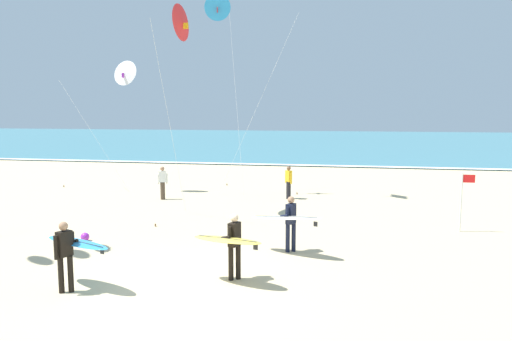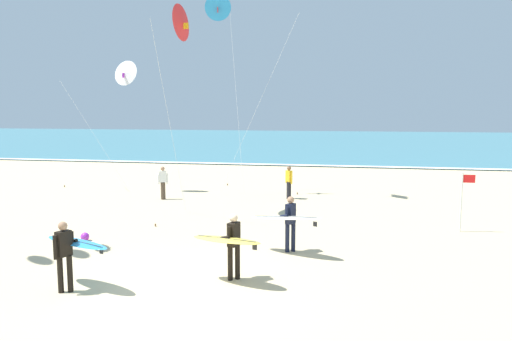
{
  "view_description": "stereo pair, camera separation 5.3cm",
  "coord_description": "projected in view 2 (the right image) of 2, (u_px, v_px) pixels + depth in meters",
  "views": [
    {
      "loc": [
        3.77,
        -10.93,
        4.3
      ],
      "look_at": [
        0.38,
        6.87,
        2.02
      ],
      "focal_mm": 34.22,
      "sensor_mm": 36.0,
      "label": 1
    },
    {
      "loc": [
        3.82,
        -10.92,
        4.3
      ],
      "look_at": [
        0.38,
        6.87,
        2.02
      ],
      "focal_mm": 34.22,
      "sensor_mm": 36.0,
      "label": 2
    }
  ],
  "objects": [
    {
      "name": "ground_plane",
      "position": [
        187.0,
        287.0,
        11.89
      ],
      "size": [
        160.0,
        160.0,
        0.0
      ],
      "primitive_type": "plane",
      "color": "#D1BA8E"
    },
    {
      "name": "ocean_water",
      "position": [
        322.0,
        141.0,
        66.13
      ],
      "size": [
        160.0,
        60.0,
        0.08
      ],
      "primitive_type": "cube",
      "color": "teal",
      "rests_on": "ground"
    },
    {
      "name": "shoreline_foam",
      "position": [
        299.0,
        165.0,
        37.19
      ],
      "size": [
        160.0,
        0.88,
        0.01
      ],
      "primitive_type": "cube",
      "color": "white",
      "rests_on": "ocean_water"
    },
    {
      "name": "surfer_lead",
      "position": [
        70.0,
        248.0,
        11.55
      ],
      "size": [
        2.11,
        1.22,
        1.71
      ],
      "color": "black",
      "rests_on": "ground"
    },
    {
      "name": "surfer_trailing",
      "position": [
        230.0,
        241.0,
        12.13
      ],
      "size": [
        1.98,
        1.15,
        1.71
      ],
      "color": "black",
      "rests_on": "ground"
    },
    {
      "name": "surfer_third",
      "position": [
        288.0,
        219.0,
        14.54
      ],
      "size": [
        2.35,
        1.29,
        1.71
      ],
      "color": "black",
      "rests_on": "ground"
    },
    {
      "name": "kite_delta_ivory_mid",
      "position": [
        125.0,
        73.0,
        24.83
      ],
      "size": [
        4.95,
        1.17,
        6.81
      ],
      "color": "white",
      "rests_on": "ground"
    },
    {
      "name": "kite_delta_cobalt_high",
      "position": [
        218.0,
        8.0,
        23.76
      ],
      "size": [
        4.6,
        0.93,
        9.88
      ],
      "color": "#2D99DB",
      "rests_on": "ground"
    },
    {
      "name": "kite_delta_scarlet_low",
      "position": [
        182.0,
        23.0,
        19.47
      ],
      "size": [
        0.59,
        3.32,
        8.49
      ],
      "color": "red",
      "rests_on": "ground"
    },
    {
      "name": "bystander_white_top",
      "position": [
        163.0,
        183.0,
        23.34
      ],
      "size": [
        0.48,
        0.27,
        1.59
      ],
      "color": "#4C3D2D",
      "rests_on": "ground"
    },
    {
      "name": "bystander_yellow_top",
      "position": [
        289.0,
        182.0,
        23.47
      ],
      "size": [
        0.37,
        0.38,
        1.59
      ],
      "color": "black",
      "rests_on": "ground"
    },
    {
      "name": "lifeguard_flag",
      "position": [
        463.0,
        197.0,
        17.06
      ],
      "size": [
        0.45,
        0.05,
        2.1
      ],
      "color": "silver",
      "rests_on": "ground"
    },
    {
      "name": "beach_ball",
      "position": [
        85.0,
        237.0,
        16.02
      ],
      "size": [
        0.28,
        0.28,
        0.28
      ],
      "primitive_type": "sphere",
      "color": "purple",
      "rests_on": "ground"
    }
  ]
}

